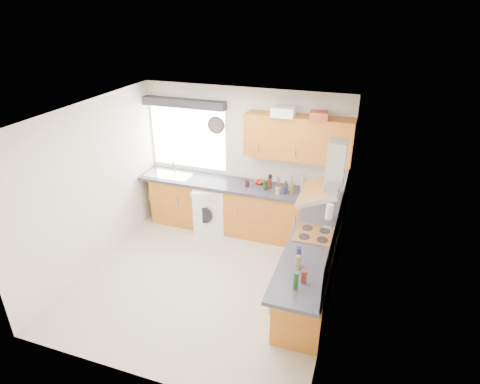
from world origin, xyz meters
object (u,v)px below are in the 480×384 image
at_px(washing_machine, 210,208).
at_px(oven, 312,264).
at_px(upper_cabinets, 298,138).
at_px(extractor_hood, 328,177).

bearing_deg(washing_machine, oven, -48.09).
bearing_deg(washing_machine, upper_cabinets, -10.44).
distance_m(upper_cabinets, washing_machine, 2.02).
distance_m(oven, washing_machine, 2.28).
bearing_deg(upper_cabinets, extractor_hood, -63.87).
xyz_separation_m(oven, extractor_hood, (0.10, -0.00, 1.34)).
distance_m(oven, extractor_hood, 1.35).
height_order(oven, upper_cabinets, upper_cabinets).
relative_size(oven, washing_machine, 1.02).
distance_m(oven, upper_cabinets, 1.99).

